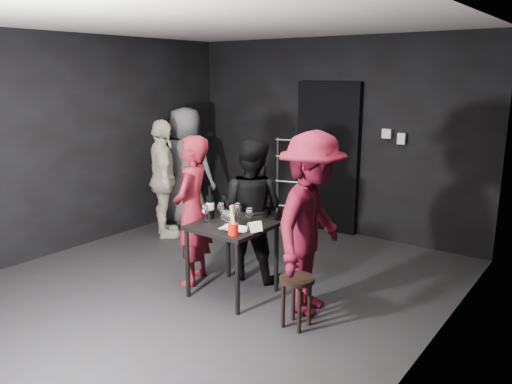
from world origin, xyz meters
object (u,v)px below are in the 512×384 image
Objects in this scene: woman_black at (251,208)px; wine_bottle at (210,206)px; bystander_cream at (163,175)px; breadstick_cup at (233,221)px; server_red at (192,206)px; man_maroon at (312,211)px; bystander_grey at (186,158)px; tasting_table at (232,233)px; hand_truck at (286,209)px; stool at (297,288)px.

wine_bottle is at bearing 56.69° from woman_black.
bystander_cream is at bearing -24.38° from woman_black.
wine_bottle is 0.60m from breadstick_cup.
server_red is 0.86× the size of man_maroon.
bystander_grey is at bearing 57.46° from man_maroon.
tasting_table is at bearing 93.24° from woman_black.
stool is at bearing -72.33° from hand_truck.
wine_bottle is 1.12× the size of breadstick_cup.
tasting_table is 0.39m from wine_bottle.
bystander_grey is at bearing 140.36° from wine_bottle.
tasting_table is at bearing 93.59° from man_maroon.
server_red is (0.36, -2.38, 0.61)m from hand_truck.
tasting_table is at bearing -4.56° from wine_bottle.
server_red reaches higher than breadstick_cup.
hand_truck is 1.71× the size of tasting_table.
breadstick_cup is (0.22, -0.26, 0.24)m from tasting_table.
server_red is 2.17m from bystander_grey.
tasting_table is 2.20× the size of wine_bottle.
man_maroon is at bearing 149.71° from woman_black.
hand_truck reaches higher than stool.
woman_black is 0.91× the size of bystander_cream.
bystander_grey reaches higher than server_red.
wine_bottle is (-1.12, -0.14, -0.10)m from man_maroon.
server_red is at bearing -174.96° from bystander_cream.
tasting_table is 0.44× the size of server_red.
server_red is at bearing 37.39° from woman_black.
hand_truck is 1.67m from bystander_grey.
tasting_table is 0.58m from server_red.
hand_truck is at bearing -79.07° from woman_black.
tasting_table is 0.43× the size of bystander_cream.
stool is (1.79, -2.56, 0.13)m from hand_truck.
wine_bottle reaches higher than breadstick_cup.
server_red is 0.24m from wine_bottle.
bystander_grey is 6.64× the size of breadstick_cup.
stool is 0.24× the size of man_maroon.
wine_bottle is at bearing 152.29° from breadstick_cup.
stool is 0.28× the size of server_red.
man_maroon reaches higher than stool.
server_red is (-0.55, 0.00, 0.19)m from tasting_table.
hand_truck reaches higher than tasting_table.
wine_bottle is at bearing -170.40° from bystander_cream.
bystander_cream is at bearing 92.39° from bystander_grey.
server_red is 4.95× the size of wine_bottle.
server_red is 1.07× the size of woman_black.
woman_black is 0.78× the size of bystander_grey.
woman_black is at bearing 68.20° from wine_bottle.
hand_truck is at bearing 113.30° from breadstick_cup.
hand_truck is 2.94m from breadstick_cup.
hand_truck is at bearing 110.93° from tasting_table.
stool is 0.27× the size of bystander_cream.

